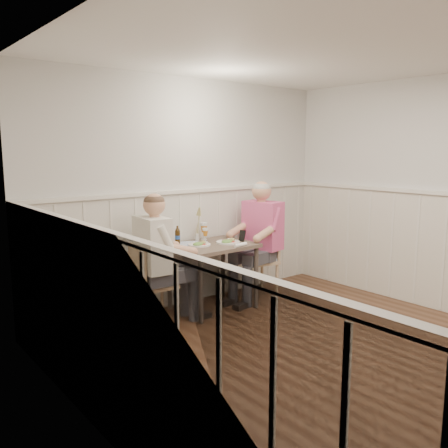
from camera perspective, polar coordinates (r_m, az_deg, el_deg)
name	(u,v)px	position (r m, az deg, el deg)	size (l,w,h in m)	color
ground_plane	(343,365)	(4.28, 14.13, -16.17)	(4.50, 4.50, 0.00)	#422718
room_shell	(351,185)	(3.89, 15.00, 4.53)	(4.04, 4.54, 2.60)	silver
wainscot	(285,270)	(4.46, 7.39, -5.50)	(4.00, 4.49, 1.34)	silver
dining_table	(213,253)	(5.33, -1.35, -3.50)	(0.88, 0.70, 0.75)	brown
chair_right	(260,256)	(5.85, 4.41, -3.87)	(0.53, 0.53, 0.92)	gray
chair_left	(150,281)	(4.96, -8.95, -6.82)	(0.43, 0.43, 0.84)	gray
man_in_pink	(260,249)	(5.77, 4.38, -2.96)	(0.72, 0.51, 1.45)	#3F3F47
diner_cream	(157,270)	(4.89, -8.08, -5.50)	(0.67, 0.46, 1.39)	#3F3F47
plate_man	(228,241)	(5.34, 0.46, -2.08)	(0.27, 0.27, 0.07)	white
plate_diner	(199,244)	(5.21, -3.02, -2.41)	(0.25, 0.25, 0.06)	white
beer_glass_a	(204,228)	(5.53, -2.45, -0.52)	(0.08, 0.08, 0.20)	silver
beer_glass_b	(205,233)	(5.39, -2.27, -1.06)	(0.06, 0.06, 0.16)	silver
beer_bottle	(178,236)	(5.30, -5.61, -1.45)	(0.06, 0.06, 0.21)	#301E09
rolled_napkin	(241,245)	(5.16, 2.01, -2.52)	(0.18, 0.06, 0.04)	white
grass_vase	(197,225)	(5.43, -3.24, -0.17)	(0.05, 0.05, 0.41)	silver
gingham_mat	(185,244)	(5.31, -4.67, -2.38)	(0.39, 0.36, 0.01)	#657DB2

